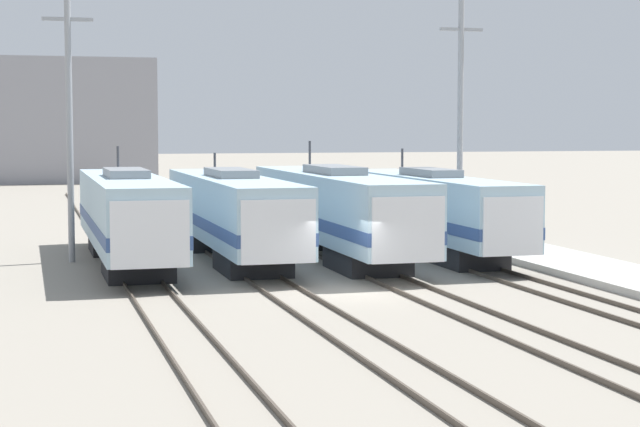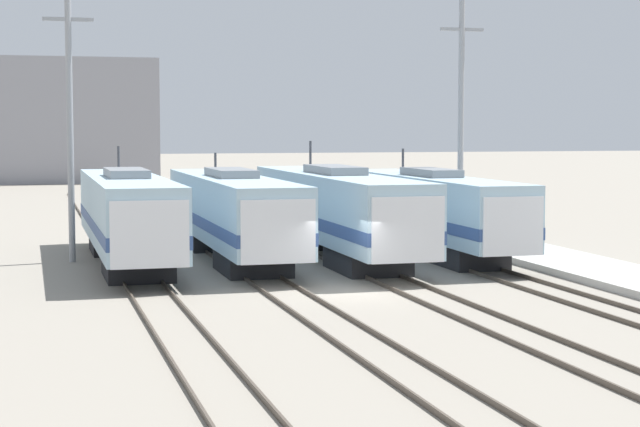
{
  "view_description": "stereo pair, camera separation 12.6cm",
  "coord_description": "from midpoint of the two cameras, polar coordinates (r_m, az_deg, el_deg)",
  "views": [
    {
      "loc": [
        -11.13,
        -36.15,
        5.91
      ],
      "look_at": [
        0.08,
        4.32,
        2.5
      ],
      "focal_mm": 60.0,
      "sensor_mm": 36.0,
      "label": 1
    },
    {
      "loc": [
        -11.01,
        -36.18,
        5.91
      ],
      "look_at": [
        0.08,
        4.32,
        2.5
      ],
      "focal_mm": 60.0,
      "sensor_mm": 36.0,
      "label": 2
    }
  ],
  "objects": [
    {
      "name": "locomotive_center_right",
      "position": [
        47.76,
        0.84,
        0.12
      ],
      "size": [
        3.09,
        19.42,
        5.23
      ],
      "color": "#232326",
      "rests_on": "ground_plane"
    },
    {
      "name": "locomotive_far_left",
      "position": [
        46.3,
        -10.31,
        -0.12
      ],
      "size": [
        3.05,
        17.94,
        5.02
      ],
      "color": "#232326",
      "rests_on": "ground_plane"
    },
    {
      "name": "catenary_tower_right",
      "position": [
        51.81,
        7.42,
        4.97
      ],
      "size": [
        2.17,
        0.28,
        11.97
      ],
      "color": "gray",
      "rests_on": "ground_plane"
    },
    {
      "name": "rail_pair_far_left",
      "position": [
        36.87,
        -8.88,
        -4.52
      ],
      "size": [
        1.51,
        120.0,
        0.15
      ],
      "color": "#4C4238",
      "rests_on": "ground_plane"
    },
    {
      "name": "rail_pair_center_left",
      "position": [
        37.67,
        -1.85,
        -4.27
      ],
      "size": [
        1.51,
        120.0,
        0.15
      ],
      "color": "#4C4238",
      "rests_on": "ground_plane"
    },
    {
      "name": "depot_building",
      "position": [
        120.14,
        -16.23,
        4.77
      ],
      "size": [
        30.05,
        14.01,
        13.14
      ],
      "color": "gray",
      "rests_on": "ground_plane"
    },
    {
      "name": "ground_plane",
      "position": [
        38.28,
        1.52,
        -4.24
      ],
      "size": [
        400.0,
        400.0,
        0.0
      ],
      "primitive_type": "plane",
      "color": "gray"
    },
    {
      "name": "rail_pair_far_right",
      "position": [
        40.82,
        10.9,
        -3.66
      ],
      "size": [
        1.51,
        120.0,
        0.15
      ],
      "color": "#4C4238",
      "rests_on": "ground_plane"
    },
    {
      "name": "catenary_tower_left",
      "position": [
        47.78,
        -13.3,
        4.92
      ],
      "size": [
        2.17,
        0.28,
        11.97
      ],
      "color": "gray",
      "rests_on": "ground_plane"
    },
    {
      "name": "locomotive_far_right",
      "position": [
        49.18,
        6.05,
        0.13
      ],
      "size": [
        2.77,
        17.48,
        4.84
      ],
      "color": "#232326",
      "rests_on": "ground_plane"
    },
    {
      "name": "locomotive_center_left",
      "position": [
        47.24,
        -4.75,
        -0.01
      ],
      "size": [
        3.06,
        18.54,
        4.68
      ],
      "color": "#232326",
      "rests_on": "ground_plane"
    },
    {
      "name": "platform",
      "position": [
        42.79,
        15.85,
        -3.27
      ],
      "size": [
        4.0,
        120.0,
        0.29
      ],
      "color": "#B7B5AD",
      "rests_on": "ground_plane"
    },
    {
      "name": "rail_pair_center_right",
      "position": [
        39.0,
        4.78,
        -3.98
      ],
      "size": [
        1.51,
        120.0,
        0.15
      ],
      "color": "#4C4238",
      "rests_on": "ground_plane"
    }
  ]
}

